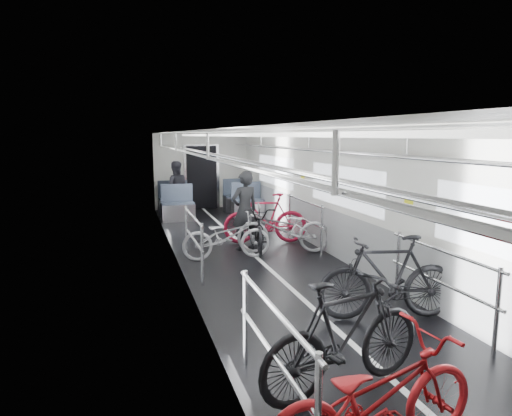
{
  "coord_description": "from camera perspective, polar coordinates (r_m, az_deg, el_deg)",
  "views": [
    {
      "loc": [
        -2.4,
        -7.54,
        2.33
      ],
      "look_at": [
        0.0,
        0.71,
        0.96
      ],
      "focal_mm": 32.0,
      "sensor_mm": 36.0,
      "label": 1
    }
  ],
  "objects": [
    {
      "name": "person_seated",
      "position": [
        13.66,
        -10.03,
        2.46
      ],
      "size": [
        0.81,
        0.65,
        1.59
      ],
      "primitive_type": "imported",
      "rotation": [
        0.0,
        0.0,
        3.08
      ],
      "color": "#2A2931",
      "rests_on": "floor"
    },
    {
      "name": "bike_right_near",
      "position": [
        6.1,
        16.2,
        -8.33
      ],
      "size": [
        1.89,
        0.87,
        1.09
      ],
      "primitive_type": "imported",
      "rotation": [
        0.0,
        0.0,
        -1.77
      ],
      "color": "black",
      "rests_on": "floor"
    },
    {
      "name": "bike_aisle",
      "position": [
        9.36,
        0.29,
        -2.45
      ],
      "size": [
        0.98,
        1.86,
        0.93
      ],
      "primitive_type": "imported",
      "rotation": [
        0.0,
        0.0,
        -0.21
      ],
      "color": "black",
      "rests_on": "floor"
    },
    {
      "name": "car_shell",
      "position": [
        9.7,
        -1.76,
        1.92
      ],
      "size": [
        3.02,
        14.01,
        2.41
      ],
      "color": "black",
      "rests_on": "ground"
    },
    {
      "name": "bike_left_near",
      "position": [
        3.64,
        14.61,
        -22.04
      ],
      "size": [
        1.86,
        0.85,
        0.94
      ],
      "primitive_type": "imported",
      "rotation": [
        0.0,
        0.0,
        1.7
      ],
      "color": "red",
      "rests_on": "floor"
    },
    {
      "name": "bike_left_mid",
      "position": [
        4.35,
        11.07,
        -15.37
      ],
      "size": [
        1.88,
        0.9,
        1.09
      ],
      "primitive_type": "imported",
      "rotation": [
        0.0,
        0.0,
        1.8
      ],
      "color": "black",
      "rests_on": "floor"
    },
    {
      "name": "bike_left_far",
      "position": [
        8.67,
        -3.71,
        -3.55
      ],
      "size": [
        1.7,
        0.65,
        0.88
      ],
      "primitive_type": "imported",
      "rotation": [
        0.0,
        0.0,
        1.53
      ],
      "color": "#BBBBC0",
      "rests_on": "floor"
    },
    {
      "name": "bike_right_far",
      "position": [
        9.92,
        1.17,
        -1.3
      ],
      "size": [
        1.89,
        0.83,
        1.1
      ],
      "primitive_type": "imported",
      "rotation": [
        0.0,
        0.0,
        -1.75
      ],
      "color": "#B01531",
      "rests_on": "floor"
    },
    {
      "name": "person_standing",
      "position": [
        9.33,
        -1.42,
        -0.31
      ],
      "size": [
        0.68,
        0.53,
        1.63
      ],
      "primitive_type": "imported",
      "rotation": [
        0.0,
        0.0,
        3.41
      ],
      "color": "black",
      "rests_on": "floor"
    },
    {
      "name": "bike_right_mid",
      "position": [
        9.12,
        3.5,
        -2.61
      ],
      "size": [
        1.96,
        1.05,
        0.98
      ],
      "primitive_type": "imported",
      "rotation": [
        0.0,
        0.0,
        -1.8
      ],
      "color": "#99999D",
      "rests_on": "floor"
    }
  ]
}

